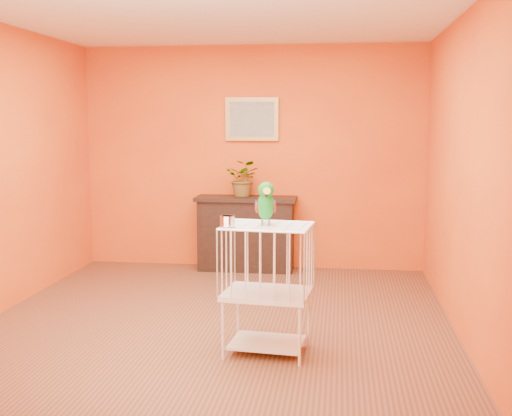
# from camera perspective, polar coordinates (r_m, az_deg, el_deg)

# --- Properties ---
(ground) EXTENTS (4.50, 4.50, 0.00)m
(ground) POSITION_cam_1_polar(r_m,az_deg,el_deg) (5.59, -3.52, -10.24)
(ground) COLOR brown
(ground) RESTS_ON ground
(room_shell) EXTENTS (4.50, 4.50, 4.50)m
(room_shell) POSITION_cam_1_polar(r_m,az_deg,el_deg) (5.32, -3.66, 6.22)
(room_shell) COLOR orange
(room_shell) RESTS_ON ground
(console_cabinet) EXTENTS (1.16, 0.42, 0.86)m
(console_cabinet) POSITION_cam_1_polar(r_m,az_deg,el_deg) (7.45, -0.90, -2.27)
(console_cabinet) COLOR black
(console_cabinet) RESTS_ON ground
(potted_plant) EXTENTS (0.45, 0.49, 0.33)m
(potted_plant) POSITION_cam_1_polar(r_m,az_deg,el_deg) (7.32, -1.16, 2.24)
(potted_plant) COLOR #26722D
(potted_plant) RESTS_ON console_cabinet
(framed_picture) EXTENTS (0.62, 0.04, 0.50)m
(framed_picture) POSITION_cam_1_polar(r_m,az_deg,el_deg) (7.51, -0.37, 7.91)
(framed_picture) COLOR #A77D3B
(framed_picture) RESTS_ON room_shell
(birdcage) EXTENTS (0.67, 0.54, 0.97)m
(birdcage) POSITION_cam_1_polar(r_m,az_deg,el_deg) (4.78, 1.00, -7.05)
(birdcage) COLOR silver
(birdcage) RESTS_ON ground
(feed_cup) EXTENTS (0.11, 0.11, 0.08)m
(feed_cup) POSITION_cam_1_polar(r_m,az_deg,el_deg) (4.60, -2.56, -1.17)
(feed_cup) COLOR silver
(feed_cup) RESTS_ON birdcage
(parrot) EXTENTS (0.17, 0.29, 0.32)m
(parrot) POSITION_cam_1_polar(r_m,az_deg,el_deg) (4.65, 0.87, 0.44)
(parrot) COLOR #59544C
(parrot) RESTS_ON birdcage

